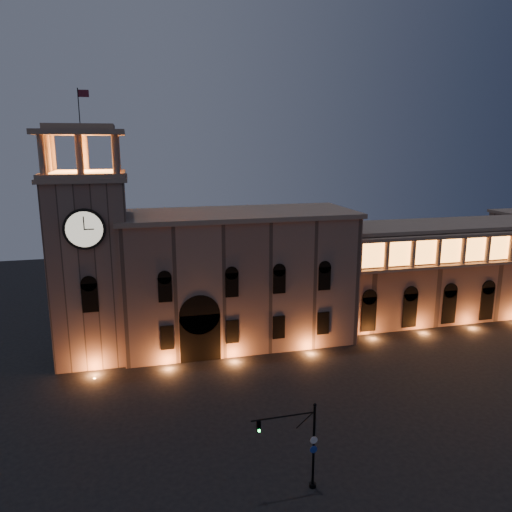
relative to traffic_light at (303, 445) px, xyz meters
name	(u,v)px	position (x,y,z in m)	size (l,w,h in m)	color
ground	(306,421)	(3.62, 9.18, -3.80)	(160.00, 160.00, 0.00)	black
government_building	(237,277)	(1.55, 31.12, 4.97)	(30.80, 12.80, 17.60)	#7F6153
clock_tower	(90,259)	(-16.88, 30.16, 8.70)	(9.80, 9.80, 32.40)	#7F6153
colonnade_wing	(450,269)	(35.62, 33.11, 3.54)	(40.60, 11.50, 14.50)	#7A5C4E
traffic_light	(303,445)	(0.00, 0.00, 0.00)	(5.27, 0.56, 7.23)	black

